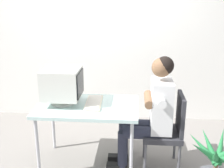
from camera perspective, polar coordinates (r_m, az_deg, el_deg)
ground_plane at (r=3.52m, az=-4.54°, el=-15.24°), size 12.00×12.00×0.00m
wall_back at (r=4.33m, az=1.97°, el=12.28°), size 8.00×0.10×3.00m
desk at (r=3.20m, az=-4.83°, el=-5.13°), size 1.11×0.72×0.73m
crt_monitor at (r=3.19m, az=-9.83°, el=0.07°), size 0.41×0.40×0.40m
keyboard at (r=3.20m, az=-3.63°, el=-3.70°), size 0.19×0.46×0.03m
office_chair at (r=3.26m, az=11.05°, el=-8.61°), size 0.42×0.42×0.87m
person_seated at (r=3.15m, az=7.87°, el=-5.10°), size 0.70×0.55×1.29m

